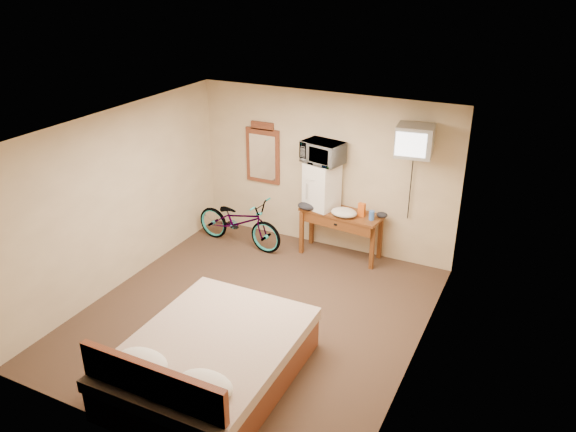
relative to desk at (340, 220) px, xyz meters
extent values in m
plane|color=#402F20|center=(-0.41, -2.00, -0.62)|extent=(4.60, 4.60, 0.00)
plane|color=silver|center=(-0.41, -2.00, 1.88)|extent=(4.60, 4.60, 0.00)
cube|color=beige|center=(-0.41, 0.30, 0.63)|extent=(4.20, 0.04, 2.50)
cube|color=beige|center=(-0.41, -4.30, 0.63)|extent=(4.20, 0.04, 2.50)
cube|color=beige|center=(-2.51, -2.00, 0.63)|extent=(0.04, 4.60, 2.50)
cube|color=beige|center=(1.69, -2.00, 0.63)|extent=(0.04, 4.60, 2.50)
cube|color=beige|center=(-0.49, 0.29, 0.30)|extent=(0.08, 0.01, 0.13)
cube|color=brown|center=(0.00, 0.04, 0.11)|extent=(1.30, 0.61, 0.04)
cube|color=brown|center=(-0.58, -0.16, -0.27)|extent=(0.06, 0.06, 0.71)
cube|color=brown|center=(0.58, -0.16, -0.27)|extent=(0.06, 0.06, 0.71)
cube|color=brown|center=(-0.58, 0.23, -0.27)|extent=(0.06, 0.06, 0.71)
cube|color=brown|center=(0.58, 0.23, -0.27)|extent=(0.06, 0.06, 0.71)
cube|color=brown|center=(0.00, -0.18, 0.01)|extent=(1.14, 0.15, 0.16)
cube|color=black|center=(0.00, -0.19, 0.01)|extent=(0.05, 0.02, 0.03)
cube|color=white|center=(-0.34, 0.05, 0.49)|extent=(0.54, 0.53, 0.73)
cube|color=#9C9B97|center=(-0.34, -0.16, 0.64)|extent=(0.44, 0.01, 0.00)
cylinder|color=#9C9B97|center=(-0.50, -0.16, 0.45)|extent=(0.02, 0.02, 0.26)
imported|color=white|center=(-0.34, 0.05, 1.02)|extent=(0.67, 0.53, 0.33)
cube|color=#D35512|center=(0.33, 0.02, 0.23)|extent=(0.11, 0.07, 0.21)
cylinder|color=#3D6ECF|center=(0.51, -0.05, 0.20)|extent=(0.08, 0.08, 0.14)
ellipsoid|color=beige|center=(0.09, -0.11, 0.19)|extent=(0.40, 0.31, 0.12)
ellipsoid|color=black|center=(-0.51, -0.11, 0.18)|extent=(0.30, 0.22, 0.11)
ellipsoid|color=black|center=(0.62, 0.11, 0.17)|extent=(0.17, 0.14, 0.08)
cube|color=black|center=(1.02, 0.28, 1.29)|extent=(0.14, 0.02, 0.14)
cylinder|color=black|center=(1.02, 0.24, 1.29)|extent=(0.05, 0.30, 0.05)
cube|color=#9C9B97|center=(1.02, 0.02, 1.39)|extent=(0.54, 0.46, 0.43)
cube|color=white|center=(1.02, -0.19, 1.39)|extent=(0.41, 0.06, 0.33)
cube|color=black|center=(1.02, 0.23, 1.39)|extent=(0.31, 0.05, 0.27)
cube|color=brown|center=(-1.48, 0.27, 0.74)|extent=(0.60, 0.04, 0.91)
cube|color=brown|center=(-1.48, 0.27, 1.24)|extent=(0.40, 0.04, 0.13)
cube|color=white|center=(-1.48, 0.25, 0.72)|extent=(0.47, 0.01, 0.74)
imported|color=black|center=(-1.61, -0.34, -0.21)|extent=(1.62, 0.68, 0.83)
cube|color=brown|center=(-0.19, -3.30, -0.42)|extent=(1.64, 2.18, 0.40)
cube|color=#BAB090|center=(-0.19, -3.30, -0.17)|extent=(1.68, 2.22, 0.14)
cube|color=brown|center=(-0.19, -4.26, -0.07)|extent=(1.62, 0.08, 0.70)
ellipsoid|color=white|center=(-0.57, -3.95, -0.04)|extent=(0.57, 0.35, 0.20)
ellipsoid|color=white|center=(0.18, -3.95, -0.04)|extent=(0.57, 0.35, 0.20)
camera|label=1|loc=(2.73, -7.36, 3.60)|focal=35.00mm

